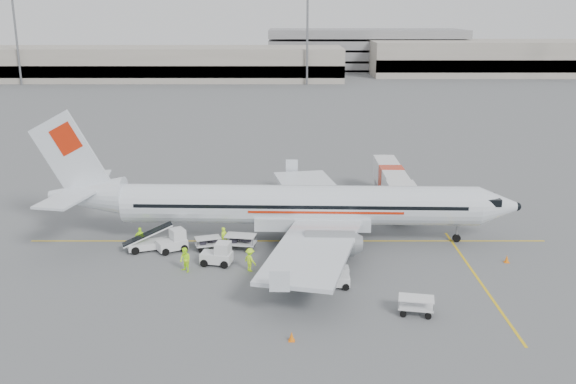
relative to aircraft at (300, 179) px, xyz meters
name	(u,v)px	position (x,y,z in m)	size (l,w,h in m)	color
ground	(288,241)	(-1.01, -0.20, -5.45)	(360.00, 360.00, 0.00)	#56595B
stripe_lead	(288,241)	(-1.01, -0.20, -5.45)	(44.00, 0.20, 0.01)	yellow
stripe_cross	(478,279)	(12.99, -8.20, -5.45)	(0.20, 20.00, 0.01)	yellow
terminal_west	(145,64)	(-41.01, 129.80, -0.95)	(110.00, 22.00, 9.00)	gray
terminal_east	(520,58)	(68.99, 144.80, -0.45)	(90.00, 26.00, 10.00)	gray
parking_garage	(365,48)	(23.99, 159.80, 1.55)	(62.00, 24.00, 14.00)	slate
treeline	(288,57)	(-1.01, 174.80, -2.45)	(300.00, 3.00, 6.00)	black
mast_west	(17,42)	(-71.01, 117.80, 5.55)	(3.20, 1.20, 22.00)	slate
mast_center	(307,42)	(3.99, 117.80, 5.55)	(3.20, 1.20, 22.00)	slate
aircraft	(300,179)	(0.00, 0.00, 0.00)	(39.54, 30.99, 10.90)	silver
jet_bridge	(391,187)	(9.27, 10.04, -3.44)	(2.88, 15.33, 4.03)	silver
belt_loader	(150,234)	(-12.36, -2.20, -4.12)	(4.91, 1.84, 2.66)	silver
tug_fore	(336,277)	(2.40, -9.64, -4.68)	(1.98, 1.13, 1.53)	silver
tug_mid	(216,253)	(-6.56, -5.42, -4.54)	(2.36, 1.35, 1.83)	silver
tug_aft	(172,241)	(-10.53, -2.56, -4.54)	(2.35, 1.35, 1.82)	silver
cart_loaded_a	(241,242)	(-4.92, -2.20, -4.81)	(2.45, 1.45, 1.28)	silver
cart_loaded_b	(208,243)	(-7.61, -2.20, -4.92)	(2.05, 1.21, 1.07)	silver
cart_empty_a	(304,258)	(0.23, -5.54, -4.87)	(2.22, 1.31, 1.16)	silver
cart_empty_b	(416,306)	(7.29, -13.87, -4.86)	(2.27, 1.34, 1.18)	silver
cone_nose	(507,259)	(16.13, -5.01, -5.14)	(0.39, 0.39, 0.63)	orange
cone_port	(323,199)	(2.56, 11.31, -5.15)	(0.36, 0.36, 0.59)	orange
cone_stbd	(292,336)	(-0.80, -17.37, -5.14)	(0.38, 0.38, 0.62)	orange
crew_a	(224,237)	(-6.32, -1.70, -4.57)	(0.64, 0.42, 1.75)	#B7F419
crew_b	(185,260)	(-8.76, -6.86, -4.49)	(0.93, 0.72, 1.91)	#B7F419
crew_c	(250,260)	(-3.88, -6.71, -4.54)	(1.18, 0.68, 1.83)	#B7F419
crew_d	(141,238)	(-13.24, -1.79, -4.56)	(1.04, 0.43, 1.77)	#B7F419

